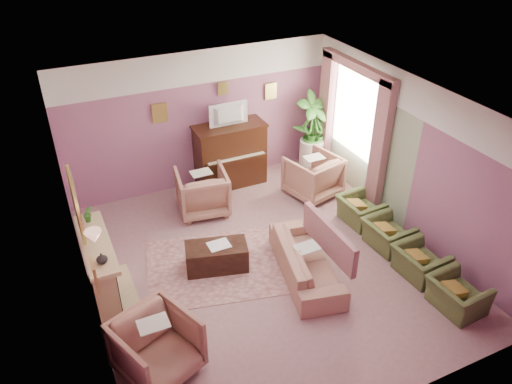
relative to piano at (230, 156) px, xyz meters
name	(u,v)px	position (x,y,z in m)	size (l,w,h in m)	color
floor	(265,264)	(-0.50, -2.68, -0.65)	(5.50, 6.00, 0.01)	#A2737B
ceiling	(267,107)	(-0.50, -2.68, 2.15)	(5.50, 6.00, 0.01)	silver
wall_back	(200,120)	(-0.50, 0.32, 0.75)	(5.50, 0.02, 2.80)	slate
wall_front	(389,328)	(-0.50, -5.68, 0.75)	(5.50, 0.02, 2.80)	slate
wall_left	(80,239)	(-3.25, -2.68, 0.75)	(0.02, 6.00, 2.80)	slate
wall_right	(409,157)	(2.25, -2.68, 0.75)	(0.02, 6.00, 2.80)	slate
picture_rail_band	(197,68)	(-0.50, 0.31, 1.82)	(5.50, 0.01, 0.65)	white
stripe_panel	(362,144)	(2.23, -1.38, 0.42)	(0.01, 3.00, 2.15)	#96A68A
fireplace_surround	(100,275)	(-3.09, -2.48, -0.10)	(0.30, 1.40, 1.10)	#D1BA86
fireplace_inset	(109,281)	(-2.99, -2.48, -0.25)	(0.18, 0.72, 0.68)	black
fire_ember	(113,289)	(-2.95, -2.48, -0.43)	(0.06, 0.54, 0.10)	#F34933
mantel_shelf	(96,244)	(-3.06, -2.48, 0.47)	(0.40, 1.55, 0.07)	#D1BA86
hearth	(119,298)	(-2.89, -2.48, -0.64)	(0.55, 1.50, 0.02)	#D1BA86
mirror_frame	(76,206)	(-3.20, -2.48, 1.15)	(0.04, 0.72, 1.20)	#CCBB58
mirror_glass	(78,205)	(-3.17, -2.48, 1.15)	(0.01, 0.60, 1.06)	silver
sconce_shade	(94,237)	(-3.12, -3.53, 1.33)	(0.20, 0.20, 0.16)	#EEA389
piano	(230,156)	(0.00, 0.00, 0.00)	(1.40, 0.60, 1.30)	#33190D
piano_keyshelf	(237,160)	(0.00, -0.35, 0.07)	(1.30, 0.12, 0.06)	#33190D
piano_keys	(237,158)	(0.00, -0.35, 0.11)	(1.20, 0.08, 0.02)	beige
piano_top	(229,126)	(0.00, 0.00, 0.66)	(1.45, 0.65, 0.04)	#33190D
television	(230,114)	(0.00, -0.05, 0.95)	(0.80, 0.12, 0.48)	black
print_back_left	(160,113)	(-1.30, 0.28, 1.07)	(0.30, 0.03, 0.38)	#CCBB58
print_back_right	(271,91)	(1.05, 0.28, 1.13)	(0.26, 0.03, 0.34)	#CCBB58
print_back_mid	(223,89)	(0.00, 0.28, 1.35)	(0.22, 0.03, 0.26)	#CCBB58
print_left_wall	(95,275)	(-3.21, -3.88, 1.07)	(0.03, 0.28, 0.36)	#CCBB58
window_blind	(356,110)	(2.20, -1.13, 1.05)	(0.03, 1.40, 1.80)	beige
curtain_left	(380,149)	(2.12, -2.05, 0.65)	(0.16, 0.34, 2.60)	#995E67
curtain_right	(326,113)	(2.12, -0.21, 0.65)	(0.16, 0.34, 2.60)	#995E67
pelmet	(358,67)	(2.12, -1.13, 1.91)	(0.16, 2.20, 0.16)	#995E67
mantel_plant	(88,214)	(-3.05, -1.93, 0.64)	(0.16, 0.16, 0.28)	#357A29
mantel_vase	(102,258)	(-3.05, -2.98, 0.58)	(0.16, 0.16, 0.16)	white
area_rug	(223,265)	(-1.15, -2.43, -0.64)	(2.50, 1.80, 0.01)	#B07879
coffee_table	(217,257)	(-1.26, -2.43, -0.43)	(1.00, 0.50, 0.45)	black
table_paper	(219,245)	(-1.21, -2.43, -0.20)	(0.35, 0.28, 0.01)	white
sofa	(306,255)	(-0.02, -3.19, -0.26)	(0.64, 1.93, 0.78)	tan
sofa_throw	(329,238)	(0.38, -3.19, -0.05)	(0.10, 1.46, 0.54)	#995E67
floral_armchair_left	(202,190)	(-0.89, -0.75, -0.17)	(0.92, 0.92, 0.96)	tan
floral_armchair_right	(313,174)	(1.32, -1.12, -0.17)	(0.92, 0.92, 0.96)	tan
floral_armchair_front	(157,345)	(-2.68, -4.02, -0.17)	(0.92, 0.92, 0.96)	tan
olive_chair_a	(458,291)	(1.63, -4.79, -0.31)	(0.55, 0.78, 0.67)	#4D5C2F
olive_chair_b	(420,258)	(1.63, -3.97, -0.31)	(0.55, 0.78, 0.67)	#4D5C2F
olive_chair_c	(388,231)	(1.63, -3.15, -0.31)	(0.55, 0.78, 0.67)	#4D5C2F
olive_chair_d	(360,207)	(1.63, -2.33, -0.31)	(0.55, 0.78, 0.67)	#4D5C2F
side_table	(311,155)	(1.84, -0.18, -0.30)	(0.52, 0.52, 0.70)	silver
side_plant_big	(312,133)	(1.84, -0.18, 0.22)	(0.30, 0.30, 0.34)	#357A29
side_plant_small	(320,135)	(1.96, -0.28, 0.19)	(0.16, 0.16, 0.28)	#357A29
palm_pot	(310,162)	(1.83, -0.17, -0.48)	(0.34, 0.34, 0.34)	#A87245
palm_plant	(313,125)	(1.83, -0.17, 0.41)	(0.76, 0.76, 1.44)	#357A29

